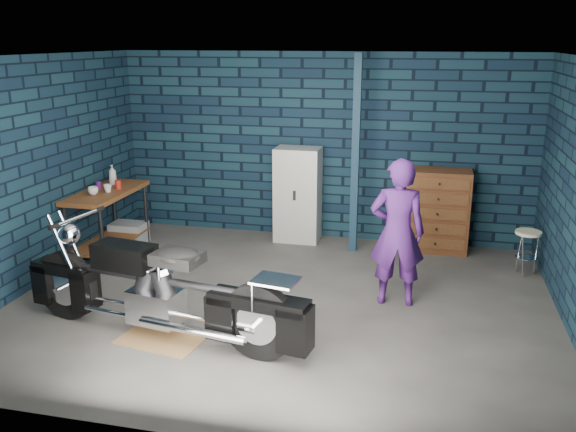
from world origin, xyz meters
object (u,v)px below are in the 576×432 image
(person, at_px, (397,233))
(tool_chest, at_px, (437,211))
(workbench, at_px, (109,223))
(locker, at_px, (298,195))
(motorcycle, at_px, (161,283))
(storage_bin, at_px, (129,233))
(shop_stool, at_px, (526,253))

(person, xyz_separation_m, tool_chest, (0.45, 1.93, -0.26))
(workbench, height_order, locker, locker)
(motorcycle, distance_m, person, 2.59)
(workbench, distance_m, person, 3.99)
(locker, bearing_deg, tool_chest, 0.00)
(storage_bin, bearing_deg, person, -17.34)
(motorcycle, height_order, shop_stool, motorcycle)
(person, relative_size, storage_bin, 3.37)
(storage_bin, bearing_deg, locker, 16.83)
(shop_stool, bearing_deg, tool_chest, 147.69)
(storage_bin, bearing_deg, tool_chest, 9.33)
(motorcycle, height_order, person, person)
(motorcycle, bearing_deg, shop_stool, 44.24)
(tool_chest, relative_size, shop_stool, 1.99)
(shop_stool, bearing_deg, locker, 167.25)
(motorcycle, bearing_deg, locker, 88.24)
(workbench, xyz_separation_m, shop_stool, (5.46, 0.51, -0.17))
(motorcycle, relative_size, person, 1.60)
(person, bearing_deg, storage_bin, -22.65)
(locker, height_order, tool_chest, locker)
(motorcycle, relative_size, tool_chest, 2.31)
(shop_stool, bearing_deg, person, -141.60)
(person, relative_size, tool_chest, 1.45)
(tool_chest, bearing_deg, shop_stool, -32.31)
(person, xyz_separation_m, locker, (-1.54, 1.93, -0.14))
(person, bearing_deg, locker, -56.74)
(tool_chest, distance_m, shop_stool, 1.34)
(person, height_order, locker, person)
(person, bearing_deg, shop_stool, -146.91)
(locker, height_order, shop_stool, locker)
(workbench, distance_m, tool_chest, 4.52)
(motorcycle, bearing_deg, tool_chest, 60.82)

